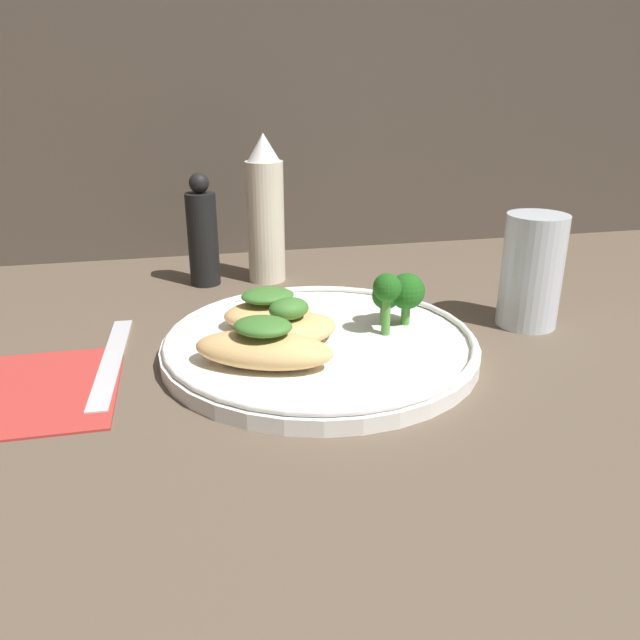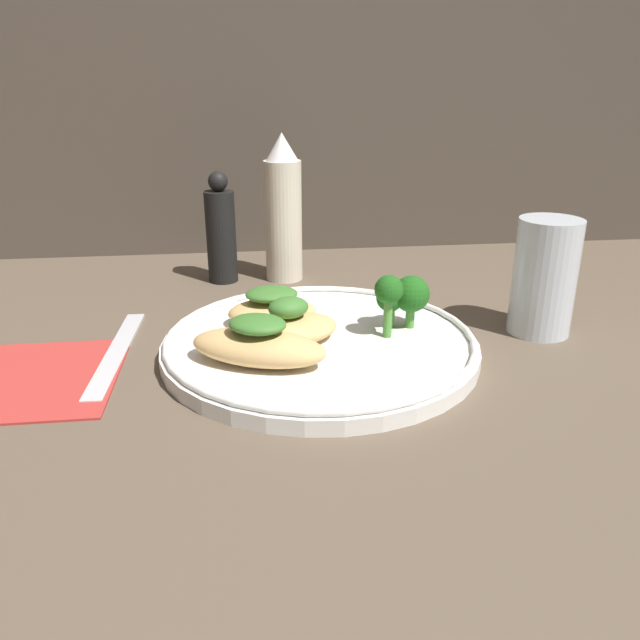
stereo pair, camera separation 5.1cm
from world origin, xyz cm
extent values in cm
cube|color=brown|center=(0.00, 0.00, -0.50)|extent=(180.00, 180.00, 1.00)
cylinder|color=white|center=(0.00, 0.00, 0.70)|extent=(29.53, 29.53, 1.40)
torus|color=white|center=(0.00, 0.00, 1.70)|extent=(28.93, 28.93, 0.60)
ellipsoid|color=tan|center=(-5.84, -4.33, 2.85)|extent=(13.11, 9.52, 2.90)
ellipsoid|color=#3D752D|center=(-5.84, -4.33, 5.00)|extent=(6.12, 5.58, 1.41)
ellipsoid|color=tan|center=(-2.91, 0.23, 2.59)|extent=(10.79, 8.71, 2.38)
ellipsoid|color=#3D752D|center=(-2.91, 0.23, 4.75)|extent=(4.52, 4.03, 1.94)
ellipsoid|color=tan|center=(-4.23, 4.57, 2.64)|extent=(8.75, 5.40, 2.48)
ellipsoid|color=#3D752D|center=(-4.23, 4.57, 4.54)|extent=(5.21, 4.20, 1.31)
cylinder|color=#4C8E38|center=(9.15, 2.10, 2.50)|extent=(0.88, 0.88, 2.20)
sphere|color=#1E5B19|center=(9.15, 2.10, 4.85)|extent=(3.57, 3.57, 3.57)
cylinder|color=#4C8E38|center=(7.16, 2.47, 2.43)|extent=(1.03, 1.03, 2.06)
sphere|color=#1E5B19|center=(7.16, 2.47, 4.42)|extent=(2.74, 2.74, 2.74)
cylinder|color=#4C8E38|center=(6.41, 0.29, 3.28)|extent=(0.83, 0.83, 3.77)
sphere|color=#1E5B19|center=(6.41, 0.29, 6.11)|extent=(2.70, 2.70, 2.70)
cylinder|color=beige|center=(-1.72, 23.70, 7.45)|extent=(4.63, 4.63, 14.90)
cone|color=white|center=(-1.72, 23.70, 16.54)|extent=(3.94, 3.94, 3.28)
cylinder|color=black|center=(-9.52, 23.70, 5.68)|extent=(3.69, 3.69, 11.37)
sphere|color=black|center=(-9.52, 23.70, 12.57)|extent=(2.40, 2.40, 2.40)
cylinder|color=silver|center=(22.78, 2.66, 5.84)|extent=(6.19, 6.19, 11.69)
cube|color=silver|center=(-19.06, 2.23, 0.30)|extent=(2.50, 19.50, 0.60)
cube|color=#B2332D|center=(-25.81, -2.39, 0.20)|extent=(15.38, 15.38, 0.40)
camera|label=1|loc=(-11.49, -52.41, 24.58)|focal=35.00mm
camera|label=2|loc=(-6.50, -53.26, 24.58)|focal=35.00mm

